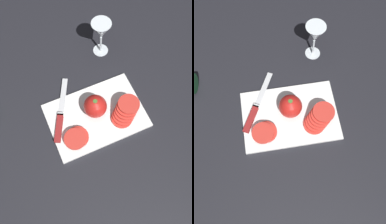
# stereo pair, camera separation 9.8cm
# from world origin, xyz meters

# --- Properties ---
(ground_plane) EXTENTS (3.00, 3.00, 0.00)m
(ground_plane) POSITION_xyz_m (0.00, 0.00, 0.00)
(ground_plane) COLOR black
(cutting_board) EXTENTS (0.37, 0.25, 0.01)m
(cutting_board) POSITION_xyz_m (0.10, 0.01, 0.01)
(cutting_board) COLOR white
(cutting_board) RESTS_ON ground_plane
(wine_glass) EXTENTS (0.08, 0.08, 0.17)m
(wine_glass) POSITION_xyz_m (0.24, 0.29, 0.12)
(wine_glass) COLOR silver
(wine_glass) RESTS_ON ground_plane
(whole_tomato) EXTENTS (0.09, 0.09, 0.09)m
(whole_tomato) POSITION_xyz_m (0.10, 0.03, 0.06)
(whole_tomato) COLOR red
(whole_tomato) RESTS_ON cutting_board
(knife) EXTENTS (0.14, 0.25, 0.01)m
(knife) POSITION_xyz_m (-0.04, 0.04, 0.02)
(knife) COLOR silver
(knife) RESTS_ON cutting_board
(tomato_slice_stack_near) EXTENTS (0.10, 0.09, 0.03)m
(tomato_slice_stack_near) POSITION_xyz_m (-0.00, -0.04, 0.03)
(tomato_slice_stack_near) COLOR red
(tomato_slice_stack_near) RESTS_ON cutting_board
(tomato_slice_stack_far) EXTENTS (0.12, 0.11, 0.06)m
(tomato_slice_stack_far) POSITION_xyz_m (0.20, -0.03, 0.04)
(tomato_slice_stack_far) COLOR red
(tomato_slice_stack_far) RESTS_ON cutting_board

